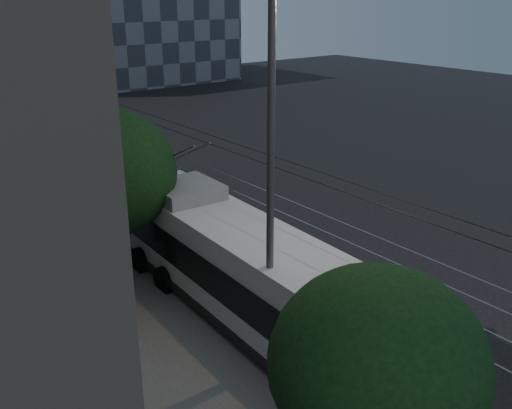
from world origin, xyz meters
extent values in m
plane|color=black|center=(0.00, 0.00, 0.00)|extent=(120.00, 120.00, 0.00)
cube|color=gray|center=(0.28, 20.00, 0.01)|extent=(0.08, 90.00, 0.02)
cube|color=gray|center=(1.72, 20.00, 0.01)|extent=(0.08, 90.00, 0.02)
cube|color=gray|center=(3.28, 20.00, 0.01)|extent=(0.08, 90.00, 0.02)
cube|color=gray|center=(4.72, 20.00, 0.01)|extent=(0.08, 90.00, 0.02)
cylinder|color=black|center=(-3.85, 20.00, 5.60)|extent=(0.02, 90.00, 0.02)
cylinder|color=black|center=(-3.15, 20.00, 5.60)|extent=(0.02, 90.00, 0.02)
cylinder|color=#575759|center=(-5.30, 10.00, 3.00)|extent=(0.14, 0.14, 6.00)
cube|color=silver|center=(-4.10, 1.34, 1.86)|extent=(3.19, 12.68, 2.99)
cube|color=black|center=(-4.10, 1.34, 0.52)|extent=(3.24, 12.72, 0.37)
cube|color=black|center=(-4.10, 1.86, 1.99)|extent=(3.15, 10.06, 1.10)
cube|color=black|center=(-4.10, -4.92, 2.15)|extent=(2.37, 0.18, 1.36)
cube|color=black|center=(-4.10, 7.60, 2.10)|extent=(2.17, 0.17, 1.05)
cube|color=#23D648|center=(-4.10, -4.92, 3.09)|extent=(1.68, 0.13, 0.34)
cube|color=gray|center=(-4.10, 4.48, 3.62)|extent=(2.37, 2.40, 0.52)
sphere|color=white|center=(-4.99, -4.97, 0.79)|extent=(0.27, 0.27, 0.27)
sphere|color=white|center=(-3.21, -4.97, 0.79)|extent=(0.27, 0.27, 0.27)
cylinder|color=#575759|center=(-4.41, 5.58, 4.53)|extent=(0.06, 4.74, 2.20)
cylinder|color=#575759|center=(-3.79, 5.58, 4.53)|extent=(0.06, 4.74, 2.20)
cylinder|color=black|center=(-5.39, -2.69, 0.52)|extent=(0.31, 1.05, 1.05)
cylinder|color=black|center=(-2.81, -2.69, 0.52)|extent=(0.31, 1.05, 1.05)
cylinder|color=black|center=(-5.39, 4.10, 0.52)|extent=(0.31, 1.05, 1.05)
cylinder|color=black|center=(-2.81, 4.10, 0.52)|extent=(0.31, 1.05, 1.05)
cylinder|color=black|center=(-5.39, 6.12, 0.52)|extent=(0.31, 1.05, 1.05)
cylinder|color=black|center=(-2.81, 6.12, 0.52)|extent=(0.31, 1.05, 1.05)
imported|color=#919398|center=(-2.70, 12.02, 0.78)|extent=(3.51, 5.98, 1.56)
imported|color=silver|center=(-3.30, 19.00, 0.71)|extent=(2.87, 4.48, 1.42)
imported|color=silver|center=(-2.70, 20.99, 0.62)|extent=(3.08, 4.61, 1.24)
imported|color=white|center=(-2.82, 29.00, 0.65)|extent=(2.50, 4.16, 1.29)
imported|color=white|center=(-2.70, 29.50, 0.75)|extent=(3.01, 4.71, 1.49)
ellipsoid|color=black|center=(-7.00, -7.07, 4.06)|extent=(4.03, 4.03, 3.63)
cylinder|color=#2D2119|center=(-6.50, 6.00, 1.22)|extent=(0.44, 0.44, 2.44)
ellipsoid|color=black|center=(-6.50, 6.00, 4.38)|extent=(5.19, 5.19, 4.67)
cylinder|color=#2D2119|center=(-6.99, 8.37, 1.31)|extent=(0.44, 0.44, 2.62)
ellipsoid|color=black|center=(-6.99, 8.37, 4.45)|extent=(4.89, 4.89, 4.40)
cylinder|color=#575759|center=(-5.20, -1.76, 5.56)|extent=(0.20, 0.20, 11.12)
sphere|color=#FFC78C|center=(-3.74, 23.41, 9.31)|extent=(0.44, 0.44, 0.44)
camera|label=1|loc=(-14.06, -12.58, 10.41)|focal=40.00mm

